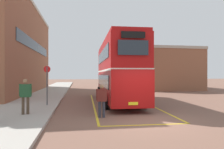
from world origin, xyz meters
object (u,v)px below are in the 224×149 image
at_px(pedestrian_boarding, 102,98).
at_px(bus_stop_sign, 47,81).
at_px(double_decker_bus, 117,70).
at_px(single_deck_bus, 119,77).
at_px(pedestrian_waiting_near, 25,94).

xyz_separation_m(pedestrian_boarding, bus_stop_sign, (-3.21, 3.85, 0.74)).
distance_m(double_decker_bus, single_deck_bus, 19.31).
relative_size(single_deck_bus, pedestrian_boarding, 5.09).
distance_m(double_decker_bus, pedestrian_boarding, 6.14).
bearing_deg(pedestrian_waiting_near, bus_stop_sign, 78.78).
relative_size(pedestrian_boarding, bus_stop_sign, 0.64).
distance_m(single_deck_bus, bus_stop_sign, 22.58).
bearing_deg(double_decker_bus, single_deck_bus, 78.06).
bearing_deg(bus_stop_sign, double_decker_bus, 19.15).
bearing_deg(bus_stop_sign, pedestrian_boarding, -50.13).
bearing_deg(single_deck_bus, pedestrian_boarding, -103.55).
height_order(single_deck_bus, pedestrian_boarding, single_deck_bus).
bearing_deg(bus_stop_sign, pedestrian_waiting_near, -101.22).
bearing_deg(double_decker_bus, pedestrian_waiting_near, -139.64).
distance_m(pedestrian_waiting_near, bus_stop_sign, 3.20).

